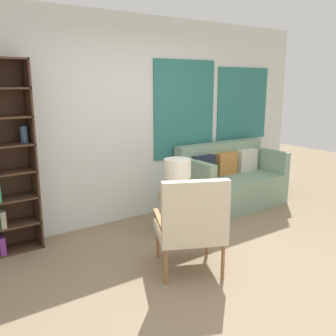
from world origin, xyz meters
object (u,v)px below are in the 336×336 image
object	(u,v)px
couch	(230,182)
table_lamp	(177,174)
armchair	(192,221)
side_table	(180,199)

from	to	relation	value
couch	table_lamp	distance (m)	1.43
armchair	couch	bearing A→B (deg)	36.51
armchair	side_table	bearing A→B (deg)	59.91
side_table	table_lamp	bearing A→B (deg)	97.09
couch	table_lamp	world-z (taller)	table_lamp
armchair	table_lamp	xyz separation A→B (m)	(0.49, 0.90, 0.22)
armchair	side_table	world-z (taller)	armchair
armchair	couch	size ratio (longest dim) A/B	0.61
armchair	table_lamp	distance (m)	1.05
armchair	side_table	xyz separation A→B (m)	(0.49, 0.85, -0.10)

